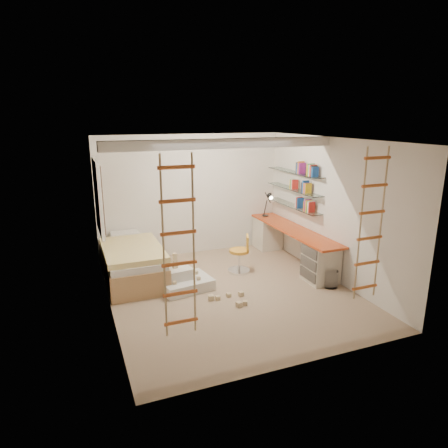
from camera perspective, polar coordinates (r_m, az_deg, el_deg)
name	(u,v)px	position (r m, az deg, el deg)	size (l,w,h in m)	color
floor	(230,292)	(7.04, 0.90, -9.68)	(4.50, 4.50, 0.00)	tan
ceiling_beam	(224,144)	(6.68, 0.00, 11.42)	(4.00, 0.18, 0.16)	white
window_frame	(98,197)	(7.55, -17.55, 3.72)	(0.06, 1.15, 1.35)	white
window_blind	(100,197)	(7.55, -17.25, 3.75)	(0.02, 1.00, 1.20)	#4C2D1E
rope_ladder_left	(179,249)	(4.53, -6.46, -3.50)	(0.41, 0.04, 2.13)	#C14921
rope_ladder_right	(371,225)	(5.80, 20.23, -0.18)	(0.41, 0.04, 2.13)	#C45721
waste_bin	(331,279)	(7.42, 15.03, -7.58)	(0.25, 0.25, 0.31)	white
desk	(292,244)	(8.34, 9.64, -2.88)	(0.56, 2.80, 0.75)	#CA4517
shelves	(294,189)	(8.37, 9.93, 4.92)	(0.25, 1.80, 0.71)	white
bed	(132,262)	(7.66, -13.00, -5.30)	(1.02, 2.00, 0.69)	#AD7F51
task_lamp	(269,201)	(8.93, 6.44, 3.32)	(0.14, 0.36, 0.57)	black
swivel_chair	(240,259)	(7.80, 2.33, -4.95)	(0.57, 0.57, 0.74)	gold
play_platform	(183,281)	(7.14, -5.94, -8.04)	(0.96, 0.80, 0.39)	silver
toy_blocks	(205,283)	(6.85, -2.69, -8.41)	(1.10, 1.17, 0.66)	#CCB284
books	(294,184)	(8.35, 9.96, 5.71)	(0.14, 0.70, 0.92)	red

